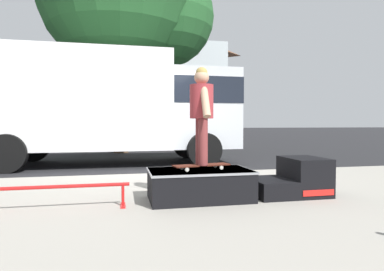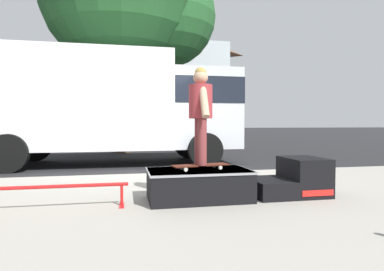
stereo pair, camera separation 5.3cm
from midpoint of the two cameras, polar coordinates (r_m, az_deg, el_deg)
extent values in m
plane|color=black|center=(7.30, -6.53, -6.88)|extent=(140.00, 140.00, 0.00)
cube|color=gray|center=(4.37, -2.54, -12.22)|extent=(50.00, 5.00, 0.12)
cube|color=black|center=(4.42, 1.01, -8.58)|extent=(1.34, 0.78, 0.40)
cube|color=gray|center=(4.39, 1.01, -6.18)|extent=(1.36, 0.80, 0.03)
cube|color=black|center=(4.77, 13.24, -8.84)|extent=(0.52, 0.71, 0.24)
cube|color=black|center=(4.99, 18.71, -6.71)|extent=(0.52, 0.71, 0.53)
cube|color=red|center=(4.72, 20.95, -9.34)|extent=(0.46, 0.01, 0.08)
cylinder|color=red|center=(4.25, -22.74, -8.26)|extent=(1.67, 0.04, 0.04)
cylinder|color=red|center=(4.20, -12.34, -10.13)|extent=(0.04, 0.04, 0.27)
cube|color=red|center=(4.23, -12.33, -11.83)|extent=(0.06, 0.28, 0.01)
cube|color=#4C1E14|center=(4.39, 1.33, -5.20)|extent=(0.80, 0.34, 0.02)
cylinder|color=silver|center=(4.58, 3.72, -5.32)|extent=(0.06, 0.04, 0.05)
cylinder|color=silver|center=(4.42, 4.78, -5.59)|extent=(0.06, 0.04, 0.05)
cylinder|color=silver|center=(4.38, -2.15, -5.66)|extent=(0.06, 0.04, 0.05)
cylinder|color=silver|center=(4.21, -1.28, -5.97)|extent=(0.06, 0.04, 0.05)
cylinder|color=brown|center=(4.43, 1.09, -1.01)|extent=(0.13, 0.13, 0.62)
cylinder|color=brown|center=(4.28, 1.58, -1.12)|extent=(0.13, 0.13, 0.62)
cylinder|color=#A53338|center=(4.36, 1.34, 5.94)|extent=(0.32, 0.32, 0.45)
cylinder|color=tan|center=(4.55, 0.75, 5.62)|extent=(0.10, 0.27, 0.42)
cylinder|color=tan|center=(4.17, 1.98, 5.94)|extent=(0.10, 0.27, 0.42)
sphere|color=tan|center=(4.39, 1.34, 10.13)|extent=(0.20, 0.20, 0.20)
sphere|color=tan|center=(4.40, 1.34, 10.83)|extent=(0.16, 0.16, 0.16)
cube|color=white|center=(9.47, -19.68, 5.70)|extent=(5.00, 2.35, 2.60)
cube|color=silver|center=(9.65, 1.18, 4.57)|extent=(1.90, 2.16, 2.20)
cube|color=black|center=(9.68, 1.18, 7.43)|extent=(1.92, 2.19, 0.70)
cylinder|color=black|center=(10.78, -1.07, -1.54)|extent=(0.90, 0.28, 0.90)
cylinder|color=black|center=(8.49, 2.00, -2.54)|extent=(0.90, 0.28, 0.90)
cylinder|color=black|center=(10.89, -26.09, -1.72)|extent=(0.90, 0.28, 0.90)
cylinder|color=black|center=(8.63, -29.83, -2.75)|extent=(0.90, 0.28, 0.90)
cylinder|color=brown|center=(13.01, -12.46, 6.16)|extent=(0.56, 0.56, 4.13)
sphere|color=#235628|center=(13.74, -5.11, 19.98)|extent=(3.97, 3.97, 3.97)
cube|color=silver|center=(22.55, -7.90, 6.86)|extent=(9.00, 7.50, 6.00)
cube|color=#B2ADA3|center=(18.49, -6.93, 2.94)|extent=(9.00, 0.50, 2.80)
pyramid|color=brown|center=(23.28, -7.95, 17.22)|extent=(9.54, 7.95, 2.40)
camera|label=1|loc=(0.03, -90.26, -0.01)|focal=30.52mm
camera|label=2|loc=(0.03, 89.74, 0.01)|focal=30.52mm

